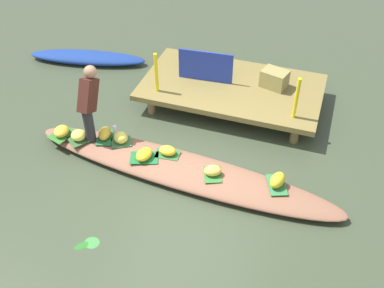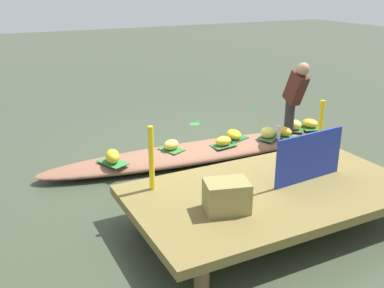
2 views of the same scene
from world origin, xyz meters
name	(u,v)px [view 2 (image 2 of 2)]	position (x,y,z in m)	size (l,w,h in m)	color
canal_water	(202,158)	(0.00, 0.00, 0.00)	(40.00, 40.00, 0.00)	#3A4430
dock_platform	(272,193)	(0.22, 2.06, 0.35)	(3.20, 1.80, 0.41)	olive
vendor_boat	(202,152)	(0.00, 0.00, 0.10)	(5.00, 0.81, 0.20)	brown
leaf_mat_0	(294,129)	(-1.77, 0.03, 0.21)	(0.32, 0.31, 0.01)	#2E552A
banana_bunch_0	(294,125)	(-1.77, 0.03, 0.29)	(0.23, 0.24, 0.17)	#ECE358
leaf_mat_1	(267,138)	(-1.09, 0.19, 0.21)	(0.31, 0.27, 0.01)	#356238
banana_bunch_1	(268,133)	(-1.09, 0.19, 0.30)	(0.22, 0.21, 0.19)	#EBE158
leaf_mat_2	(113,162)	(1.44, 0.04, 0.21)	(0.44, 0.25, 0.01)	#30753F
banana_bunch_2	(112,156)	(1.44, 0.04, 0.30)	(0.31, 0.19, 0.19)	gold
leaf_mat_3	(171,149)	(0.50, -0.05, 0.21)	(0.36, 0.25, 0.01)	#2F722E
banana_bunch_3	(171,145)	(0.50, -0.05, 0.28)	(0.26, 0.19, 0.15)	#F0CF4E
leaf_mat_4	(283,136)	(-1.39, 0.22, 0.21)	(0.41, 0.25, 0.01)	#236233
banana_bunch_4	(284,131)	(-1.39, 0.22, 0.29)	(0.30, 0.19, 0.16)	gold
leaf_mat_5	(223,145)	(-0.29, 0.15, 0.21)	(0.37, 0.24, 0.01)	#306633
banana_bunch_5	(223,141)	(-0.29, 0.15, 0.28)	(0.26, 0.19, 0.15)	yellow
leaf_mat_6	(310,127)	(-2.09, 0.05, 0.21)	(0.40, 0.31, 0.01)	#306F29
banana_bunch_6	(310,123)	(-2.09, 0.05, 0.28)	(0.28, 0.23, 0.15)	gold
leaf_mat_7	(234,139)	(-0.60, -0.04, 0.21)	(0.43, 0.29, 0.01)	#1A6633
banana_bunch_7	(234,134)	(-0.60, -0.04, 0.28)	(0.31, 0.22, 0.14)	yellow
vendor_person	(295,94)	(-1.58, 0.21, 0.89)	(0.22, 0.49, 1.22)	#28282D
water_bottle	(279,132)	(-1.24, 0.29, 0.31)	(0.06, 0.06, 0.22)	silver
market_banner	(309,157)	(-0.28, 2.06, 0.70)	(0.98, 0.03, 0.58)	#1F339A
railing_post_west	(320,127)	(-0.98, 1.46, 0.78)	(0.06, 0.06, 0.73)	yellow
railing_post_east	(151,158)	(1.42, 1.46, 0.78)	(0.06, 0.06, 0.73)	yellow
produce_crate	(227,196)	(0.94, 2.26, 0.57)	(0.44, 0.32, 0.32)	olive
drifting_plant_0	(254,111)	(-2.25, -1.84, 0.00)	(0.26, 0.11, 0.01)	#1F5625
drifting_plant_2	(197,122)	(-0.78, -1.68, 0.00)	(0.27, 0.11, 0.01)	#246A21
drifting_plant_3	(194,124)	(-0.69, -1.61, 0.00)	(0.21, 0.19, 0.01)	#3A843B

